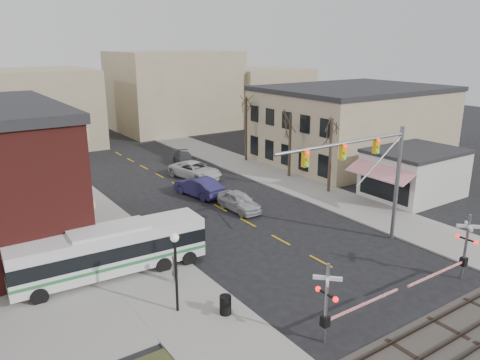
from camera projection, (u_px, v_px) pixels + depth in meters
The scene contains 22 objects.
ground at pixel (344, 274), 27.98m from camera, with size 160.00×160.00×0.00m, color black.
sidewalk_west at pixel (85, 209), 38.69m from camera, with size 5.00×60.00×0.12m, color gray.
sidewalk_east at pixel (267, 174), 48.95m from camera, with size 5.00×60.00×0.12m, color gray.
ballast_strip at pixel (472, 341), 21.63m from camera, with size 160.00×5.00×0.06m, color #332D28.
rail_tracks at pixel (472, 339), 21.61m from camera, with size 160.00×3.91×0.14m.
tan_building at pixel (353, 123), 54.51m from camera, with size 20.30×15.30×8.50m.
awning_shop at pixel (414, 173), 41.54m from camera, with size 9.74×6.20×4.30m.
tree_east_a at pixel (330, 156), 42.17m from camera, with size 0.28×0.28×6.75m.
tree_east_b at pixel (290, 146), 47.15m from camera, with size 0.28×0.28×6.30m.
tree_east_c at pixel (246, 130), 53.48m from camera, with size 0.28×0.28×7.20m.
transit_bus at pixel (110, 250), 27.32m from camera, with size 11.35×3.04×2.89m.
traffic_signal_mast at pixel (370, 165), 29.82m from camera, with size 10.90×0.30×8.00m.
rr_crossing_west at pixel (333, 302), 21.28m from camera, with size 5.60×1.36×4.00m.
rr_crossing_east at pixel (461, 250), 26.63m from camera, with size 5.60×1.36×4.00m.
street_lamp at pixel (175, 256), 23.10m from camera, with size 0.44×0.44×4.25m.
trash_bin at pixel (225, 305), 23.54m from camera, with size 0.60×0.60×0.99m, color black.
car_a at pixel (239, 201), 38.32m from camera, with size 1.84×4.58×1.56m, color #A7A7AB.
car_b at pixel (199, 187), 41.94m from camera, with size 1.82×5.23×1.72m, color #201C47.
car_c at pixel (195, 170), 47.45m from camera, with size 2.74×5.95×1.65m, color #B9B9B9.
car_d at pixel (185, 159), 52.45m from camera, with size 1.96×4.82×1.40m, color #38393C.
pedestrian_near at pixel (175, 268), 26.61m from camera, with size 0.60×0.40×1.66m, color #5C5349.
pedestrian_far at pixel (117, 260), 27.37m from camera, with size 0.90×0.70×1.86m, color #303B54.
Camera 1 is at (-19.36, -17.36, 13.32)m, focal length 35.00 mm.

